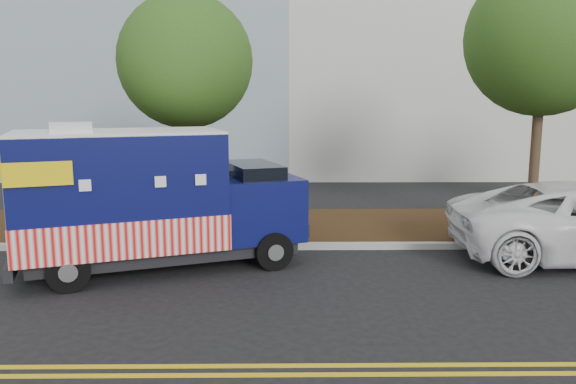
{
  "coord_description": "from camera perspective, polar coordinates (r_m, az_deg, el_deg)",
  "views": [
    {
      "loc": [
        1.7,
        -11.42,
        3.53
      ],
      "look_at": [
        1.83,
        0.6,
        1.5
      ],
      "focal_mm": 35.0,
      "sensor_mm": 36.0,
      "label": 1
    }
  ],
  "objects": [
    {
      "name": "ground",
      "position": [
        12.08,
        -8.74,
        -7.55
      ],
      "size": [
        120.0,
        120.0,
        0.0
      ],
      "primitive_type": "plane",
      "color": "black",
      "rests_on": "ground"
    },
    {
      "name": "curb",
      "position": [
        13.39,
        -7.91,
        -5.48
      ],
      "size": [
        120.0,
        0.18,
        0.15
      ],
      "primitive_type": "cube",
      "color": "#9E9E99",
      "rests_on": "ground"
    },
    {
      "name": "mulch_strip",
      "position": [
        15.41,
        -6.94,
        -3.46
      ],
      "size": [
        120.0,
        4.0,
        0.15
      ],
      "primitive_type": "cube",
      "color": "black",
      "rests_on": "ground"
    },
    {
      "name": "centerline_near",
      "position": [
        8.0,
        -13.39,
        -16.86
      ],
      "size": [
        120.0,
        0.1,
        0.01
      ],
      "primitive_type": "cube",
      "color": "gold",
      "rests_on": "ground"
    },
    {
      "name": "centerline_far",
      "position": [
        7.78,
        -13.81,
        -17.66
      ],
      "size": [
        120.0,
        0.1,
        0.01
      ],
      "primitive_type": "cube",
      "color": "gold",
      "rests_on": "ground"
    },
    {
      "name": "tree_b",
      "position": [
        15.0,
        -10.37,
        12.89
      ],
      "size": [
        3.45,
        3.45,
        6.18
      ],
      "color": "#38281C",
      "rests_on": "ground"
    },
    {
      "name": "tree_c",
      "position": [
        16.02,
        24.53,
        13.97
      ],
      "size": [
        3.91,
        3.91,
        6.96
      ],
      "color": "#38281C",
      "rests_on": "ground"
    },
    {
      "name": "sign_post",
      "position": [
        14.37,
        -24.11,
        -0.61
      ],
      "size": [
        0.06,
        0.06,
        2.4
      ],
      "primitive_type": "cube",
      "color": "#473828",
      "rests_on": "ground"
    },
    {
      "name": "food_truck",
      "position": [
        11.89,
        -14.12,
        -1.07
      ],
      "size": [
        6.2,
        3.91,
        3.08
      ],
      "rotation": [
        0.0,
        0.0,
        0.34
      ],
      "color": "black",
      "rests_on": "ground"
    }
  ]
}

